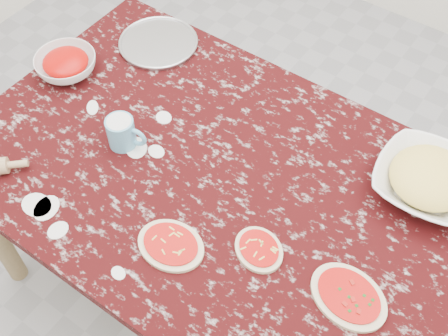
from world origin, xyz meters
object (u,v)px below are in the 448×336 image
cheese_bowl (428,182)px  sauce_bowl (66,65)px  pizza_tray (158,43)px  worktable (224,194)px  flour_mug (122,132)px

cheese_bowl → sauce_bowl: bearing=-168.5°
pizza_tray → cheese_bowl: cheese_bowl is taller
sauce_bowl → cheese_bowl: 1.21m
worktable → flour_mug: bearing=-168.3°
sauce_bowl → cheese_bowl: size_ratio=0.68×
worktable → flour_mug: flour_mug is taller
sauce_bowl → cheese_bowl: (1.19, 0.24, 0.01)m
cheese_bowl → flour_mug: (-0.82, -0.37, 0.01)m
worktable → pizza_tray: (-0.53, 0.35, 0.09)m
worktable → flour_mug: 0.36m
cheese_bowl → worktable: bearing=-148.7°
sauce_bowl → pizza_tray: bearing=60.7°
worktable → pizza_tray: pizza_tray is taller
sauce_bowl → flour_mug: (0.37, -0.13, 0.02)m
pizza_tray → cheese_bowl: (1.03, -0.05, 0.03)m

